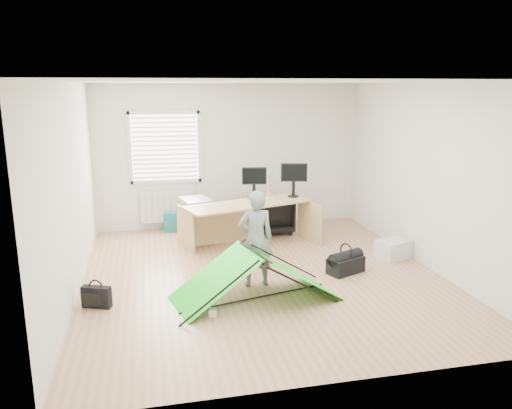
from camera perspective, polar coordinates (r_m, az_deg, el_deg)
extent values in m
plane|color=tan|center=(7.23, 0.69, -8.07)|extent=(5.50, 5.50, 0.00)
cube|color=silver|center=(9.52, -3.05, 5.55)|extent=(5.00, 0.02, 2.70)
cube|color=silver|center=(9.33, -10.36, 6.43)|extent=(1.20, 0.06, 1.20)
cube|color=silver|center=(9.49, -10.07, -0.20)|extent=(1.00, 0.12, 0.60)
cube|color=tan|center=(8.44, -0.78, -2.26)|extent=(2.28, 1.33, 0.74)
cube|color=gray|center=(8.88, -6.85, -1.61)|extent=(0.59, 0.70, 0.72)
cube|color=black|center=(8.62, -0.24, 2.00)|extent=(0.43, 0.16, 0.40)
cube|color=black|center=(8.78, 4.31, 2.29)|extent=(0.47, 0.21, 0.44)
cube|color=beige|center=(8.67, 0.82, 0.76)|extent=(0.45, 0.28, 0.02)
cylinder|color=#C87081|center=(8.71, 1.50, 1.55)|extent=(0.07, 0.07, 0.24)
imported|color=black|center=(9.19, 1.71, -1.19)|extent=(0.75, 0.77, 0.67)
imported|color=gray|center=(6.67, -0.04, -3.95)|extent=(0.49, 0.33, 1.31)
cube|color=silver|center=(8.18, 15.42, -4.92)|extent=(0.60, 0.51, 0.29)
cube|color=teal|center=(9.41, -9.50, -1.96)|extent=(0.32, 0.17, 0.37)
cube|color=black|center=(6.49, -17.76, -10.02)|extent=(0.37, 0.24, 0.27)
cube|color=silver|center=(6.03, -4.97, -12.19)|extent=(0.10, 0.10, 0.09)
cube|color=black|center=(7.39, 10.20, -6.83)|extent=(0.60, 0.46, 0.23)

